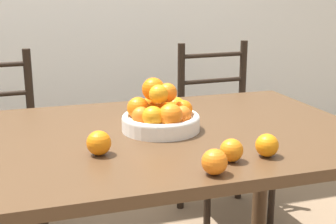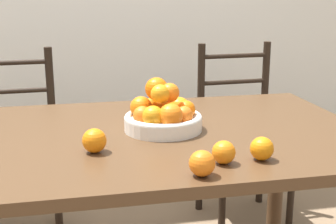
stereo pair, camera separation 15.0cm
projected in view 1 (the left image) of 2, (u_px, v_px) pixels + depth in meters
dining_table at (120, 164)px, 1.56m from camera, size 1.67×0.93×0.77m
fruit_bowl at (160, 114)px, 1.58m from camera, size 0.26×0.26×0.18m
orange_loose_0 at (99, 143)px, 1.35m from camera, size 0.07×0.07×0.07m
orange_loose_1 at (267, 145)px, 1.34m from camera, size 0.07×0.07×0.07m
orange_loose_2 at (232, 150)px, 1.30m from camera, size 0.07×0.07×0.07m
orange_loose_3 at (215, 162)px, 1.21m from camera, size 0.07×0.07×0.07m
chair_right at (222, 136)px, 2.55m from camera, size 0.44×0.42×0.96m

